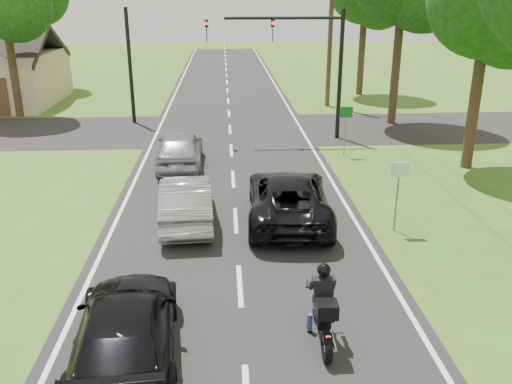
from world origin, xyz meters
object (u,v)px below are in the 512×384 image
(dark_suv, at_px, (288,197))
(dark_car_behind, at_px, (126,329))
(utility_pole_far, at_px, (331,21))
(motorcycle_rider, at_px, (323,312))
(sign_green, at_px, (346,119))
(silver_sedan, at_px, (186,200))
(traffic_signal, at_px, (301,51))
(sign_white, at_px, (399,180))
(silver_suv, at_px, (180,148))

(dark_suv, height_order, dark_car_behind, dark_suv)
(utility_pole_far, bearing_deg, motorcycle_rider, -100.74)
(sign_green, bearing_deg, dark_suv, -115.08)
(silver_sedan, bearing_deg, traffic_signal, -119.14)
(sign_green, bearing_deg, silver_sedan, -132.41)
(traffic_signal, distance_m, sign_green, 4.24)
(sign_white, bearing_deg, motorcycle_rider, -120.43)
(motorcycle_rider, xyz_separation_m, dark_suv, (0.05, 6.32, 0.05))
(utility_pole_far, distance_m, sign_green, 11.63)
(dark_car_behind, distance_m, utility_pole_far, 26.46)
(dark_car_behind, distance_m, traffic_signal, 17.93)
(silver_sedan, xyz_separation_m, dark_car_behind, (-0.73, -6.67, -0.03))
(motorcycle_rider, height_order, silver_sedan, motorcycle_rider)
(silver_suv, height_order, utility_pole_far, utility_pole_far)
(motorcycle_rider, xyz_separation_m, silver_suv, (-3.69, 12.06, 0.08))
(silver_suv, bearing_deg, sign_green, -170.37)
(traffic_signal, relative_size, sign_white, 3.00)
(dark_suv, bearing_deg, traffic_signal, -96.19)
(motorcycle_rider, bearing_deg, sign_green, 77.43)
(dark_suv, xyz_separation_m, silver_sedan, (-3.13, -0.03, -0.02))
(sign_green, bearing_deg, traffic_signal, 117.38)
(utility_pole_far, bearing_deg, silver_suv, -124.09)
(sign_white, bearing_deg, dark_car_behind, -140.64)
(silver_sedan, xyz_separation_m, silver_suv, (-0.60, 5.76, 0.04))
(motorcycle_rider, bearing_deg, traffic_signal, 85.30)
(utility_pole_far, height_order, sign_green, utility_pole_far)
(silver_sedan, xyz_separation_m, sign_green, (6.40, 7.01, 0.88))
(sign_white, bearing_deg, utility_pole_far, 85.49)
(traffic_signal, distance_m, sign_white, 11.39)
(silver_sedan, xyz_separation_m, sign_white, (6.20, -0.99, 0.88))
(sign_white, height_order, sign_green, same)
(motorcycle_rider, xyz_separation_m, sign_white, (3.11, 5.30, 0.91))
(silver_suv, distance_m, utility_pole_far, 15.42)
(sign_white, bearing_deg, silver_sedan, 170.89)
(dark_suv, relative_size, utility_pole_far, 0.52)
(traffic_signal, xyz_separation_m, sign_white, (1.36, -11.02, -2.54))
(motorcycle_rider, bearing_deg, silver_sedan, 117.54)
(silver_sedan, height_order, dark_car_behind, silver_sedan)
(motorcycle_rider, distance_m, traffic_signal, 16.77)
(sign_white, bearing_deg, traffic_signal, 97.05)
(motorcycle_rider, relative_size, dark_car_behind, 0.43)
(silver_sedan, distance_m, sign_white, 6.34)
(dark_suv, distance_m, sign_white, 3.34)
(dark_suv, height_order, sign_green, sign_green)
(dark_suv, relative_size, sign_green, 2.46)
(dark_car_behind, xyz_separation_m, utility_pole_far, (8.42, 24.70, 4.39))
(dark_car_behind, bearing_deg, dark_suv, -124.50)
(dark_car_behind, distance_m, sign_white, 9.00)
(motorcycle_rider, bearing_deg, sign_white, 60.99)
(silver_sedan, bearing_deg, motorcycle_rider, 112.74)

